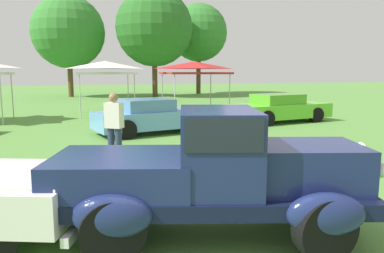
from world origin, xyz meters
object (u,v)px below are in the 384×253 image
at_px(show_car_lime, 280,108).
at_px(spectator_far_side, 114,126).
at_px(show_car_skyblue, 150,116).
at_px(canopy_tent_center_field, 105,67).
at_px(canopy_tent_right_field, 194,67).
at_px(feature_pickup_truck, 213,173).

xyz_separation_m(show_car_lime, spectator_far_side, (-7.55, -5.46, 0.31)).
bearing_deg(show_car_lime, show_car_skyblue, -167.72).
xyz_separation_m(show_car_skyblue, spectator_far_side, (-1.59, -4.17, 0.31)).
distance_m(show_car_skyblue, canopy_tent_center_field, 6.67).
xyz_separation_m(show_car_skyblue, canopy_tent_right_field, (3.46, 5.88, 1.82)).
height_order(show_car_lime, canopy_tent_center_field, canopy_tent_center_field).
bearing_deg(canopy_tent_right_field, feature_pickup_truck, -106.11).
distance_m(spectator_far_side, canopy_tent_center_field, 10.61).
distance_m(spectator_far_side, canopy_tent_right_field, 11.34).
bearing_deg(spectator_far_side, show_car_lime, 35.88).
bearing_deg(feature_pickup_truck, canopy_tent_right_field, 73.89).
bearing_deg(canopy_tent_right_field, spectator_far_side, -116.72).
distance_m(feature_pickup_truck, canopy_tent_right_field, 15.11).
relative_size(show_car_skyblue, spectator_far_side, 2.47).
xyz_separation_m(show_car_lime, canopy_tent_center_field, (-7.04, 5.03, 1.82)).
xyz_separation_m(show_car_skyblue, show_car_lime, (5.96, 1.30, 0.00)).
relative_size(feature_pickup_truck, canopy_tent_center_field, 1.53).
distance_m(show_car_skyblue, show_car_lime, 6.10).
bearing_deg(spectator_far_side, feature_pickup_truck, -78.60).
bearing_deg(show_car_skyblue, show_car_lime, 12.28).
xyz_separation_m(show_car_lime, canopy_tent_right_field, (-2.50, 4.58, 1.82)).
xyz_separation_m(feature_pickup_truck, show_car_skyblue, (0.71, 8.56, -0.26)).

